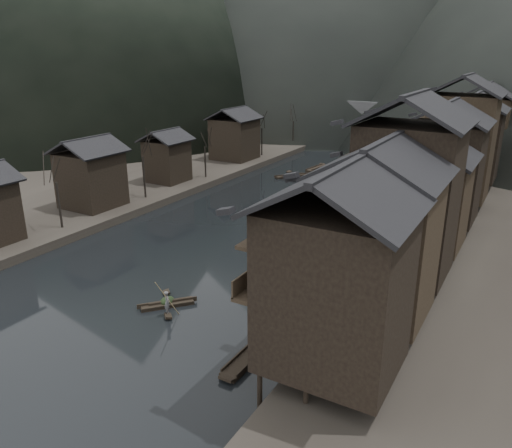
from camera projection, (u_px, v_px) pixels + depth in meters
The scene contains 12 objects.
water at pixel (176, 281), 42.97m from camera, with size 300.00×300.00×0.00m, color black.
left_bank at pixel (163, 154), 91.97m from camera, with size 40.00×200.00×1.20m, color #2D2823.
stilt_houses at pixel (441, 158), 47.67m from camera, with size 9.00×67.60×16.58m.
left_houses at pixel (148, 153), 67.21m from camera, with size 8.10×53.20×8.73m.
bare_trees at pixel (186, 146), 68.60m from camera, with size 3.77×71.61×7.54m.
moored_sampans at pixel (385, 231), 54.21m from camera, with size 2.90×60.71×0.47m.
midriver_boats at pixel (339, 168), 83.28m from camera, with size 16.03×25.86×0.45m.
stone_bridge at pixel (400, 122), 100.14m from camera, with size 40.00×6.00×9.00m.
hero_sampan at pixel (167, 304), 38.71m from camera, with size 3.49×3.84×0.43m.
cargo_heap at pixel (167, 297), 38.73m from camera, with size 0.98×1.28×0.59m, color black.
boatman at pixel (167, 300), 36.90m from camera, with size 0.68×0.44×1.85m, color #5C5C5E.
bamboo_pole at pixel (167, 266), 35.89m from camera, with size 0.06×0.06×4.16m, color #8C7A51.
Camera 1 is at (25.42, -30.27, 18.86)m, focal length 35.00 mm.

